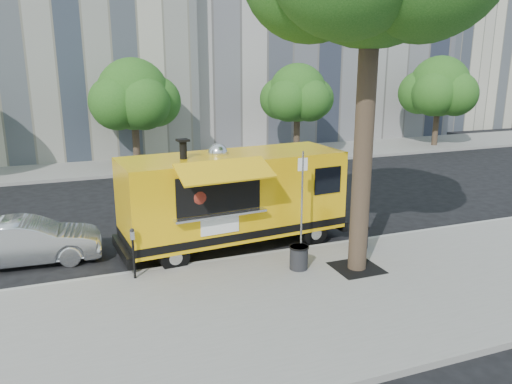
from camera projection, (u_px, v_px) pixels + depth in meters
ground at (231, 250)px, 14.94m from camera, size 120.00×120.00×0.00m
sidewalk at (286, 307)px, 11.30m from camera, size 60.00×6.00×0.15m
curb at (241, 259)px, 14.08m from camera, size 60.00×0.14×0.16m
far_sidewalk at (154, 163)px, 27.12m from camera, size 60.00×5.00×0.15m
building_right at (464, 31)px, 44.87m from camera, size 16.00×12.00×16.00m
tree_well at (357, 268)px, 13.26m from camera, size 1.20×1.20×0.02m
far_tree_b at (133, 94)px, 25.09m from camera, size 3.60×3.60×5.50m
far_tree_c at (298, 93)px, 27.93m from camera, size 3.24×3.24×5.21m
far_tree_d at (439, 86)px, 31.50m from camera, size 3.78×3.78×5.64m
sign_post at (302, 199)px, 13.59m from camera, size 0.28×0.06×3.00m
parking_meter at (133, 247)px, 12.44m from camera, size 0.11×0.11×1.33m
food_truck at (233, 197)px, 14.73m from camera, size 7.02×3.63×3.38m
sedan at (27, 242)px, 13.79m from camera, size 3.99×1.61×1.29m
trash_bin_left at (299, 257)px, 13.14m from camera, size 0.52×0.52×0.63m
trash_bin_right at (360, 237)px, 14.65m from camera, size 0.52×0.52×0.62m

